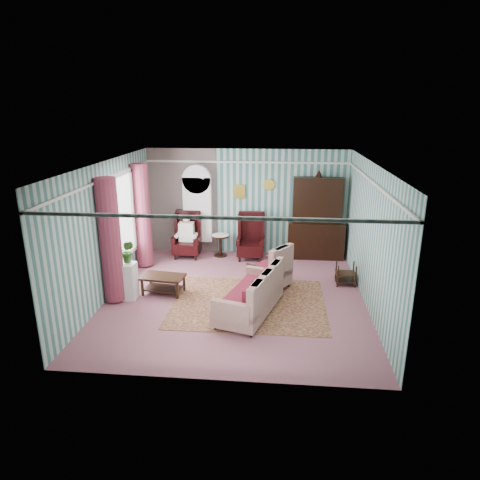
# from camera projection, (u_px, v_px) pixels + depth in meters

# --- Properties ---
(floor) EXTENTS (6.00, 6.00, 0.00)m
(floor) POSITION_uv_depth(u_px,v_px,m) (236.00, 296.00, 9.37)
(floor) COLOR #8C515C
(floor) RESTS_ON ground
(room_shell) EXTENTS (5.53, 6.02, 2.91)m
(room_shell) POSITION_uv_depth(u_px,v_px,m) (208.00, 205.00, 8.98)
(room_shell) COLOR #3D706F
(room_shell) RESTS_ON ground
(bookcase) EXTENTS (0.80, 0.28, 2.24)m
(bookcase) POSITION_uv_depth(u_px,v_px,m) (198.00, 214.00, 11.85)
(bookcase) COLOR white
(bookcase) RESTS_ON floor
(dresser_hutch) EXTENTS (1.50, 0.56, 2.36)m
(dresser_hutch) POSITION_uv_depth(u_px,v_px,m) (317.00, 216.00, 11.43)
(dresser_hutch) COLOR black
(dresser_hutch) RESTS_ON floor
(wingback_left) EXTENTS (0.76, 0.80, 1.25)m
(wingback_left) POSITION_uv_depth(u_px,v_px,m) (187.00, 235.00, 11.65)
(wingback_left) COLOR black
(wingback_left) RESTS_ON floor
(wingback_right) EXTENTS (0.76, 0.80, 1.25)m
(wingback_right) POSITION_uv_depth(u_px,v_px,m) (251.00, 237.00, 11.49)
(wingback_right) COLOR black
(wingback_right) RESTS_ON floor
(seated_woman) EXTENTS (0.44, 0.40, 1.18)m
(seated_woman) POSITION_uv_depth(u_px,v_px,m) (187.00, 236.00, 11.66)
(seated_woman) COLOR silver
(seated_woman) RESTS_ON floor
(round_side_table) EXTENTS (0.50, 0.50, 0.60)m
(round_side_table) POSITION_uv_depth(u_px,v_px,m) (220.00, 246.00, 11.81)
(round_side_table) COLOR black
(round_side_table) RESTS_ON floor
(nest_table) EXTENTS (0.45, 0.38, 0.54)m
(nest_table) POSITION_uv_depth(u_px,v_px,m) (346.00, 274.00, 9.92)
(nest_table) COLOR black
(nest_table) RESTS_ON floor
(plant_stand) EXTENTS (0.55, 0.35, 0.80)m
(plant_stand) POSITION_uv_depth(u_px,v_px,m) (124.00, 281.00, 9.17)
(plant_stand) COLOR silver
(plant_stand) RESTS_ON floor
(rug) EXTENTS (3.20, 2.60, 0.01)m
(rug) POSITION_uv_depth(u_px,v_px,m) (249.00, 303.00, 9.05)
(rug) COLOR #541F1C
(rug) RESTS_ON floor
(sofa) EXTENTS (1.46, 2.11, 1.02)m
(sofa) POSITION_uv_depth(u_px,v_px,m) (249.00, 290.00, 8.45)
(sofa) COLOR #B9AB8F
(sofa) RESTS_ON floor
(floral_armchair) EXTENTS (1.22, 1.21, 0.91)m
(floral_armchair) POSITION_uv_depth(u_px,v_px,m) (269.00, 269.00, 9.69)
(floral_armchair) COLOR beige
(floral_armchair) RESTS_ON floor
(coffee_table) EXTENTS (0.98, 0.66, 0.42)m
(coffee_table) POSITION_uv_depth(u_px,v_px,m) (163.00, 285.00, 9.47)
(coffee_table) COLOR black
(coffee_table) RESTS_ON floor
(potted_plant_a) EXTENTS (0.41, 0.36, 0.44)m
(potted_plant_a) POSITION_uv_depth(u_px,v_px,m) (118.00, 254.00, 8.95)
(potted_plant_a) COLOR #235119
(potted_plant_a) RESTS_ON plant_stand
(potted_plant_b) EXTENTS (0.29, 0.25, 0.49)m
(potted_plant_b) POSITION_uv_depth(u_px,v_px,m) (128.00, 251.00, 9.05)
(potted_plant_b) COLOR #1B581D
(potted_plant_b) RESTS_ON plant_stand
(potted_plant_c) EXTENTS (0.24, 0.24, 0.37)m
(potted_plant_c) POSITION_uv_depth(u_px,v_px,m) (117.00, 255.00, 9.04)
(potted_plant_c) COLOR #244A17
(potted_plant_c) RESTS_ON plant_stand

